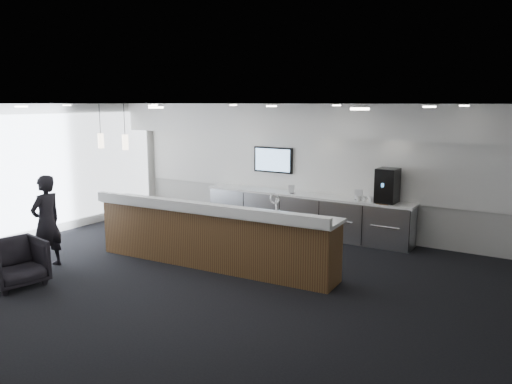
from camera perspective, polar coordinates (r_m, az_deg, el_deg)
The scene contains 23 objects.
ground at distance 8.79m, azimuth -5.22°, elevation -9.97°, with size 10.00×10.00×0.00m, color black.
ceiling at distance 8.25m, azimuth -5.56°, elevation 9.98°, with size 10.00×8.00×0.02m, color black.
back_wall at distance 11.79m, azimuth 6.42°, elevation 2.70°, with size 10.00×0.02×3.00m, color silver.
left_wall at distance 12.06m, azimuth -24.73°, elevation 1.99°, with size 0.02×8.00×3.00m, color silver.
soffit_bulkhead at distance 11.29m, azimuth 5.54°, elevation 8.25°, with size 10.00×0.90×0.70m, color white.
alcove_panel at distance 11.75m, azimuth 6.37°, elevation 3.17°, with size 9.80×0.06×1.40m, color white.
window_blinds_wall at distance 12.02m, azimuth -24.62°, elevation 1.98°, with size 0.04×7.36×2.55m, color silver.
back_credenza at distance 11.65m, azimuth 5.56°, elevation -2.48°, with size 5.06×0.66×0.95m.
wall_tv at distance 12.15m, azimuth 1.97°, elevation 3.69°, with size 1.05×0.08×0.62m.
pendant_left at distance 10.47m, azimuth -13.36°, elevation 5.68°, with size 0.12×0.12×0.30m, color beige.
pendant_right at distance 10.97m, azimuth -15.96°, elevation 5.76°, with size 0.12×0.12×0.30m, color beige.
ceiling_can_lights at distance 8.25m, azimuth -5.56°, elevation 9.77°, with size 7.00×5.00×0.02m, color silver, non-canonical shape.
service_counter at distance 9.36m, azimuth -4.99°, elevation -5.01°, with size 4.94×1.08×1.49m.
coffee_machine at distance 10.79m, azimuth 14.79°, elevation 0.71°, with size 0.43×0.55×0.72m.
info_sign_left at distance 11.57m, azimuth 4.06°, elevation 0.33°, with size 0.14×0.02×0.20m, color white.
info_sign_right at distance 10.97m, azimuth 11.64°, elevation -0.30°, with size 0.18×0.02×0.23m, color white.
armchair at distance 9.29m, azimuth -25.76°, elevation -7.32°, with size 0.83×0.86×0.78m, color black.
lounge_guest at distance 9.93m, azimuth -22.83°, elevation -3.16°, with size 0.63×0.42×1.73m, color black.
cup_0 at distance 10.78m, azimuth 14.40°, elevation -0.95°, with size 0.11×0.11×0.10m, color white.
cup_1 at distance 10.82m, azimuth 13.69°, elevation -0.88°, with size 0.11×0.11×0.10m, color white.
cup_2 at distance 10.86m, azimuth 12.99°, elevation -0.80°, with size 0.11×0.11×0.10m, color white.
cup_3 at distance 10.91m, azimuth 12.30°, elevation -0.73°, with size 0.11×0.11×0.10m, color white.
cup_4 at distance 10.95m, azimuth 11.61°, elevation -0.66°, with size 0.11×0.11×0.10m, color white.
Camera 1 is at (4.99, -6.57, 3.02)m, focal length 35.00 mm.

